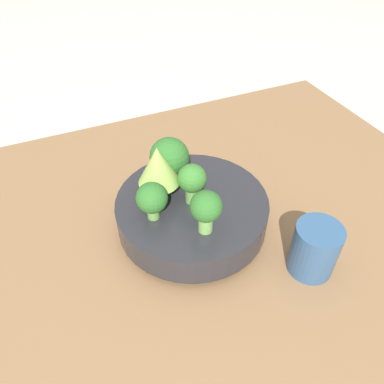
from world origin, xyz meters
The scene contains 9 objects.
ground_plane centered at (0.00, 0.00, 0.00)m, with size 6.00×6.00×0.00m, color beige.
table centered at (0.00, 0.00, 0.02)m, with size 1.18×0.88×0.05m.
bowl centered at (-0.03, -0.03, 0.09)m, with size 0.27×0.27×0.07m.
broccoli_floret_right centered at (0.05, -0.02, 0.16)m, with size 0.05×0.05×0.07m.
broccoli_floret_center centered at (-0.03, -0.03, 0.16)m, with size 0.05×0.05×0.08m.
broccoli_floret_back centered at (-0.02, 0.05, 0.16)m, with size 0.05×0.05×0.08m.
romanesco_piece_near centered at (0.02, -0.06, 0.18)m, with size 0.07×0.07×0.11m.
broccoli_floret_front centered at (-0.01, -0.10, 0.17)m, with size 0.07×0.07×0.09m.
cup centered at (-0.17, 0.14, 0.09)m, with size 0.08×0.08×0.09m.
Camera 1 is at (0.16, 0.41, 0.57)m, focal length 35.00 mm.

